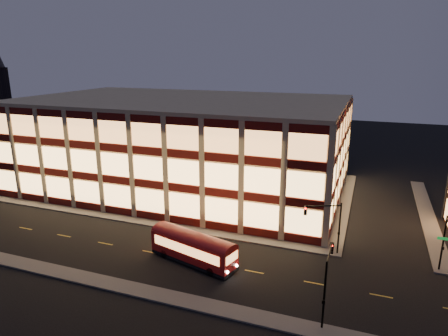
% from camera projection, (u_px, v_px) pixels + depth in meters
% --- Properties ---
extents(ground, '(200.00, 200.00, 0.00)m').
position_uv_depth(ground, '(147.00, 226.00, 51.06)').
color(ground, black).
rests_on(ground, ground).
extents(sidewalk_office_south, '(54.00, 2.00, 0.15)m').
position_uv_depth(sidewalk_office_south, '(131.00, 219.00, 52.94)').
color(sidewalk_office_south, '#514F4C').
rests_on(sidewalk_office_south, ground).
extents(sidewalk_office_east, '(2.00, 30.00, 0.15)m').
position_uv_depth(sidewalk_office_east, '(344.00, 204.00, 58.64)').
color(sidewalk_office_east, '#514F4C').
rests_on(sidewalk_office_east, ground).
extents(sidewalk_tower_west, '(2.00, 30.00, 0.15)m').
position_uv_depth(sidewalk_tower_west, '(427.00, 213.00, 54.95)').
color(sidewalk_tower_west, '#514F4C').
rests_on(sidewalk_tower_west, ground).
extents(sidewalk_near, '(100.00, 2.00, 0.15)m').
position_uv_depth(sidewalk_near, '(78.00, 276.00, 39.31)').
color(sidewalk_near, '#514F4C').
rests_on(sidewalk_near, ground).
extents(office_building, '(50.45, 30.45, 14.50)m').
position_uv_depth(office_building, '(183.00, 143.00, 65.31)').
color(office_building, tan).
rests_on(office_building, ground).
extents(traffic_signal_far, '(3.79, 1.87, 6.00)m').
position_uv_depth(traffic_signal_far, '(327.00, 220.00, 42.69)').
color(traffic_signal_far, black).
rests_on(traffic_signal_far, ground).
extents(traffic_signal_right, '(1.20, 4.37, 6.00)m').
position_uv_depth(traffic_signal_right, '(447.00, 239.00, 38.13)').
color(traffic_signal_right, black).
rests_on(traffic_signal_right, ground).
extents(traffic_signal_near, '(0.32, 4.45, 6.00)m').
position_uv_depth(traffic_signal_near, '(327.00, 274.00, 32.09)').
color(traffic_signal_near, black).
rests_on(traffic_signal_near, ground).
extents(trolley_bus, '(10.14, 4.99, 3.33)m').
position_uv_depth(trolley_bus, '(193.00, 246.00, 41.68)').
color(trolley_bus, '#920808').
rests_on(trolley_bus, ground).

